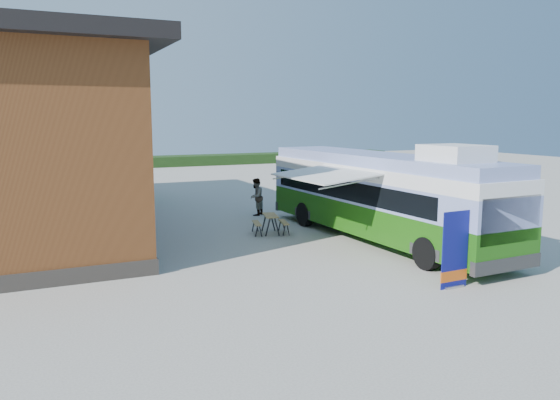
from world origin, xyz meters
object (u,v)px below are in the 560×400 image
bus (379,193)px  person_a (142,211)px  banner (455,257)px  picnic_table (270,220)px  person_b (256,197)px  slurry_tanker (116,179)px

bus → person_a: bus is taller
banner → person_a: (-6.51, 11.77, -0.07)m
bus → person_a: size_ratio=7.70×
picnic_table → person_b: 4.43m
picnic_table → slurry_tanker: slurry_tanker is taller
person_b → slurry_tanker: bearing=-100.5°
bus → banner: bearing=-107.0°
bus → person_b: 7.57m
person_a → bus: bearing=-70.0°
slurry_tanker → person_b: bearing=-63.2°
bus → person_b: (-2.28, 7.16, -0.95)m
picnic_table → person_b: person_b is taller
bus → slurry_tanker: (-7.76, 15.87, -0.68)m
person_b → banner: bearing=50.2°
person_b → person_a: bearing=-29.0°
bus → picnic_table: (-3.39, 2.88, -1.28)m
slurry_tanker → banner: bearing=-79.7°
banner → person_b: size_ratio=1.20×
picnic_table → banner: bearing=-64.4°
person_b → slurry_tanker: (-5.47, 8.71, 0.27)m
banner → person_a: size_ratio=1.33×
picnic_table → person_a: 5.54m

